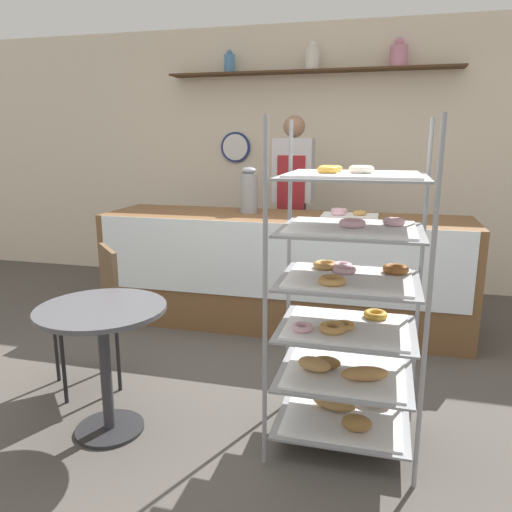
% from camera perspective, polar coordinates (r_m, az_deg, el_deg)
% --- Properties ---
extents(ground_plane, '(14.00, 14.00, 0.00)m').
position_cam_1_polar(ground_plane, '(3.17, -2.30, -16.19)').
color(ground_plane, '#4C4742').
extents(back_wall, '(10.00, 0.30, 2.70)m').
position_cam_1_polar(back_wall, '(5.43, 6.13, 11.13)').
color(back_wall, beige).
rests_on(back_wall, ground_plane).
extents(display_counter, '(3.03, 0.77, 0.94)m').
position_cam_1_polar(display_counter, '(4.23, 3.06, -1.64)').
color(display_counter, brown).
rests_on(display_counter, ground_plane).
extents(pastry_rack, '(0.73, 0.59, 1.66)m').
position_cam_1_polar(pastry_rack, '(2.54, 10.44, -6.01)').
color(pastry_rack, gray).
rests_on(pastry_rack, ground_plane).
extents(person_worker, '(0.36, 0.23, 1.77)m').
position_cam_1_polar(person_worker, '(4.72, 4.24, 6.12)').
color(person_worker, '#282833').
rests_on(person_worker, ground_plane).
extents(cafe_table, '(0.67, 0.67, 0.71)m').
position_cam_1_polar(cafe_table, '(2.77, -17.05, -9.06)').
color(cafe_table, '#262628').
rests_on(cafe_table, ground_plane).
extents(cafe_chair, '(0.54, 0.54, 0.89)m').
position_cam_1_polar(cafe_chair, '(3.32, -17.79, -5.01)').
color(cafe_chair, black).
rests_on(cafe_chair, ground_plane).
extents(coffee_carafe, '(0.15, 0.15, 0.39)m').
position_cam_1_polar(coffee_carafe, '(4.28, -0.80, 7.49)').
color(coffee_carafe, gray).
rests_on(coffee_carafe, display_counter).
extents(donut_tray_counter, '(0.45, 0.31, 0.05)m').
position_cam_1_polar(donut_tray_counter, '(4.19, 10.39, 4.76)').
color(donut_tray_counter, white).
rests_on(donut_tray_counter, display_counter).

